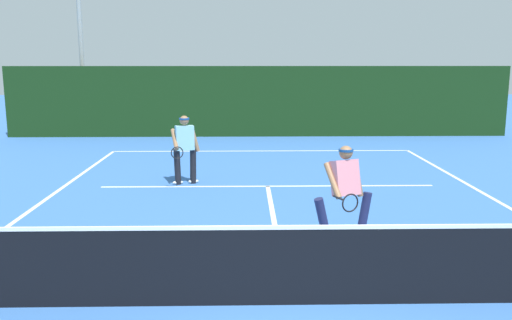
# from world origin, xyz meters

# --- Properties ---
(ground_plane) EXTENTS (80.00, 80.00, 0.00)m
(ground_plane) POSITION_xyz_m (0.00, 0.00, 0.00)
(ground_plane) COLOR #396CB8
(court_line_baseline_far) EXTENTS (9.80, 0.10, 0.01)m
(court_line_baseline_far) POSITION_xyz_m (0.00, 11.46, 0.00)
(court_line_baseline_far) COLOR white
(court_line_baseline_far) RESTS_ON ground_plane
(court_line_service) EXTENTS (7.99, 0.10, 0.01)m
(court_line_service) POSITION_xyz_m (0.00, 6.39, 0.00)
(court_line_service) COLOR white
(court_line_service) RESTS_ON ground_plane
(court_line_centre) EXTENTS (0.10, 6.40, 0.01)m
(court_line_centre) POSITION_xyz_m (0.00, 3.20, 0.00)
(court_line_centre) COLOR white
(court_line_centre) RESTS_ON ground_plane
(tennis_net) EXTENTS (10.74, 0.09, 1.08)m
(tennis_net) POSITION_xyz_m (0.00, 0.00, 0.53)
(tennis_net) COLOR #1E4723
(tennis_net) RESTS_ON ground_plane
(player_near) EXTENTS (1.07, 1.00, 1.65)m
(player_near) POSITION_xyz_m (1.09, 2.27, 0.91)
(player_near) COLOR #1E234C
(player_near) RESTS_ON ground_plane
(player_far) EXTENTS (0.73, 0.92, 1.68)m
(player_far) POSITION_xyz_m (-2.01, 6.70, 0.93)
(player_far) COLOR black
(player_far) RESTS_ON ground_plane
(tennis_ball) EXTENTS (0.07, 0.07, 0.07)m
(tennis_ball) POSITION_xyz_m (3.62, 2.28, 0.03)
(tennis_ball) COLOR #D1E033
(tennis_ball) RESTS_ON ground_plane
(back_fence_windscreen) EXTENTS (19.62, 0.12, 2.75)m
(back_fence_windscreen) POSITION_xyz_m (0.00, 14.91, 1.37)
(back_fence_windscreen) COLOR #143313
(back_fence_windscreen) RESTS_ON ground_plane
(light_pole) EXTENTS (0.55, 0.44, 7.72)m
(light_pole) POSITION_xyz_m (-7.24, 16.47, 4.72)
(light_pole) COLOR #9EA39E
(light_pole) RESTS_ON ground_plane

